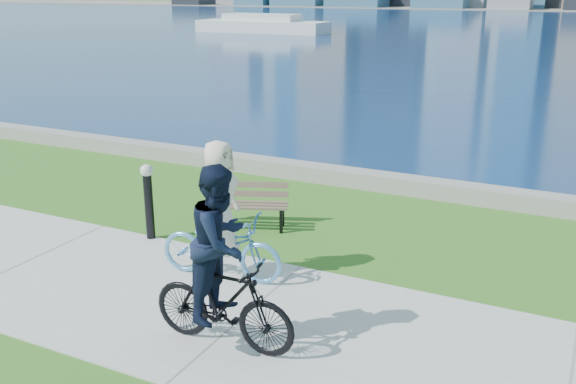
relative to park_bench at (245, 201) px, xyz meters
name	(u,v)px	position (x,y,z in m)	size (l,w,h in m)	color
ground	(244,317)	(1.67, -2.92, -0.49)	(320.00, 320.00, 0.00)	#2C6019
concrete_path	(244,316)	(1.67, -2.92, -0.48)	(80.00, 3.50, 0.02)	#ABAAA5
seawall	(389,183)	(1.67, 3.28, -0.32)	(90.00, 0.50, 0.35)	gray
bay_water	(575,26)	(1.67, 69.08, -0.49)	(320.00, 131.00, 0.01)	navy
ferry_near	(262,25)	(-24.11, 44.93, 0.22)	(12.60, 3.60, 1.71)	silver
park_bench	(245,201)	(0.00, 0.00, 0.00)	(1.65, 1.08, 0.81)	black
bollard_lamp	(148,197)	(-1.18, -1.24, 0.28)	(0.22, 0.22, 1.35)	black
cyclist_woman	(221,228)	(0.77, -2.03, 0.31)	(0.90, 1.99, 2.11)	#5BA5DD
cyclist_man	(222,273)	(1.82, -3.67, 0.49)	(0.72, 1.90, 2.29)	black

